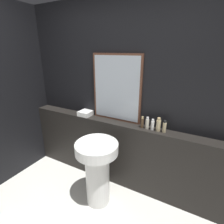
% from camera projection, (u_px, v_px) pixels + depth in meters
% --- Properties ---
extents(wall_back, '(8.00, 0.06, 2.50)m').
position_uv_depth(wall_back, '(121.00, 99.00, 2.37)').
color(wall_back, black).
rests_on(wall_back, ground_plane).
extents(vanity_counter, '(2.88, 0.19, 0.95)m').
position_uv_depth(vanity_counter, '(117.00, 152.00, 2.53)').
color(vanity_counter, black).
rests_on(vanity_counter, ground_plane).
extents(pedestal_sink, '(0.51, 0.51, 0.86)m').
position_uv_depth(pedestal_sink, '(97.00, 167.00, 2.13)').
color(pedestal_sink, white).
rests_on(pedestal_sink, ground_plane).
extents(mirror, '(0.70, 0.03, 0.89)m').
position_uv_depth(mirror, '(116.00, 89.00, 2.30)').
color(mirror, '#563323').
rests_on(mirror, vanity_counter).
extents(towel_stack, '(0.18, 0.18, 0.07)m').
position_uv_depth(towel_stack, '(86.00, 113.00, 2.59)').
color(towel_stack, white).
rests_on(towel_stack, vanity_counter).
extents(shampoo_bottle, '(0.04, 0.04, 0.15)m').
position_uv_depth(shampoo_bottle, '(142.00, 122.00, 2.18)').
color(shampoo_bottle, '#4C3823').
rests_on(shampoo_bottle, vanity_counter).
extents(conditioner_bottle, '(0.04, 0.04, 0.15)m').
position_uv_depth(conditioner_bottle, '(147.00, 123.00, 2.15)').
color(conditioner_bottle, beige).
rests_on(conditioner_bottle, vanity_counter).
extents(lotion_bottle, '(0.04, 0.04, 0.14)m').
position_uv_depth(lotion_bottle, '(152.00, 125.00, 2.12)').
color(lotion_bottle, white).
rests_on(lotion_bottle, vanity_counter).
extents(body_wash_bottle, '(0.05, 0.05, 0.17)m').
position_uv_depth(body_wash_bottle, '(158.00, 125.00, 2.08)').
color(body_wash_bottle, '#C6B284').
rests_on(body_wash_bottle, vanity_counter).
extents(hand_soap_bottle, '(0.04, 0.04, 0.15)m').
position_uv_depth(hand_soap_bottle, '(164.00, 127.00, 2.06)').
color(hand_soap_bottle, '#C6B284').
rests_on(hand_soap_bottle, vanity_counter).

